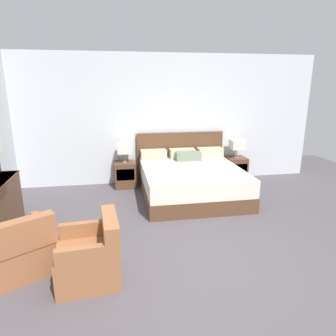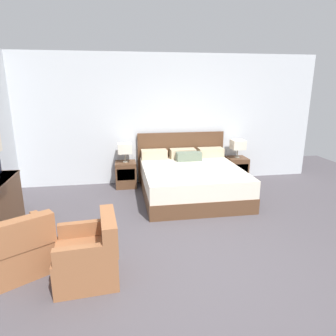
{
  "view_description": "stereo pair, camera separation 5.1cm",
  "coord_description": "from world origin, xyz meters",
  "px_view_note": "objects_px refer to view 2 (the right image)",
  "views": [
    {
      "loc": [
        -0.93,
        -3.08,
        2.17
      ],
      "look_at": [
        -0.05,
        1.95,
        0.75
      ],
      "focal_mm": 32.0,
      "sensor_mm": 36.0,
      "label": 1
    },
    {
      "loc": [
        -0.88,
        -3.09,
        2.17
      ],
      "look_at": [
        -0.05,
        1.95,
        0.75
      ],
      "focal_mm": 32.0,
      "sensor_mm": 36.0,
      "label": 2
    }
  ],
  "objects_px": {
    "nightstand_right": "(236,169)",
    "table_lamp_left": "(125,148)",
    "bed": "(191,180)",
    "nightstand_left": "(126,174)",
    "armchair_by_window": "(20,250)",
    "table_lamp_right": "(238,145)",
    "armchair_companion": "(90,256)"
  },
  "relations": [
    {
      "from": "nightstand_right",
      "to": "table_lamp_right",
      "type": "height_order",
      "value": "table_lamp_right"
    },
    {
      "from": "table_lamp_left",
      "to": "armchair_companion",
      "type": "relative_size",
      "value": 0.54
    },
    {
      "from": "bed",
      "to": "armchair_by_window",
      "type": "xyz_separation_m",
      "value": [
        -2.6,
        -2.19,
        -0.04
      ]
    },
    {
      "from": "nightstand_right",
      "to": "table_lamp_right",
      "type": "xyz_separation_m",
      "value": [
        0.0,
        0.0,
        0.58
      ]
    },
    {
      "from": "table_lamp_left",
      "to": "armchair_companion",
      "type": "bearing_deg",
      "value": -98.75
    },
    {
      "from": "bed",
      "to": "nightstand_right",
      "type": "distance_m",
      "value": 1.49
    },
    {
      "from": "bed",
      "to": "nightstand_right",
      "type": "bearing_deg",
      "value": 30.79
    },
    {
      "from": "table_lamp_left",
      "to": "nightstand_right",
      "type": "bearing_deg",
      "value": -0.03
    },
    {
      "from": "bed",
      "to": "table_lamp_left",
      "type": "bearing_deg",
      "value": 149.19
    },
    {
      "from": "armchair_by_window",
      "to": "armchair_companion",
      "type": "relative_size",
      "value": 1.24
    },
    {
      "from": "nightstand_right",
      "to": "armchair_by_window",
      "type": "bearing_deg",
      "value": -142.8
    },
    {
      "from": "nightstand_left",
      "to": "nightstand_right",
      "type": "height_order",
      "value": "same"
    },
    {
      "from": "nightstand_left",
      "to": "table_lamp_left",
      "type": "xyz_separation_m",
      "value": [
        0.0,
        0.0,
        0.58
      ]
    },
    {
      "from": "table_lamp_right",
      "to": "armchair_by_window",
      "type": "relative_size",
      "value": 0.43
    },
    {
      "from": "table_lamp_right",
      "to": "nightstand_left",
      "type": "bearing_deg",
      "value": -179.97
    },
    {
      "from": "nightstand_right",
      "to": "nightstand_left",
      "type": "bearing_deg",
      "value": 180.0
    },
    {
      "from": "bed",
      "to": "nightstand_left",
      "type": "distance_m",
      "value": 1.49
    },
    {
      "from": "nightstand_right",
      "to": "table_lamp_left",
      "type": "distance_m",
      "value": 2.62
    },
    {
      "from": "nightstand_right",
      "to": "table_lamp_right",
      "type": "distance_m",
      "value": 0.58
    },
    {
      "from": "nightstand_left",
      "to": "armchair_companion",
      "type": "xyz_separation_m",
      "value": [
        -0.5,
        -3.22,
        0.01
      ]
    },
    {
      "from": "nightstand_left",
      "to": "nightstand_right",
      "type": "distance_m",
      "value": 2.55
    },
    {
      "from": "bed",
      "to": "nightstand_right",
      "type": "height_order",
      "value": "bed"
    },
    {
      "from": "nightstand_right",
      "to": "table_lamp_left",
      "type": "relative_size",
      "value": 1.36
    },
    {
      "from": "table_lamp_right",
      "to": "bed",
      "type": "bearing_deg",
      "value": -149.16
    },
    {
      "from": "table_lamp_left",
      "to": "armchair_companion",
      "type": "height_order",
      "value": "table_lamp_left"
    },
    {
      "from": "table_lamp_right",
      "to": "nightstand_right",
      "type": "bearing_deg",
      "value": -90.0
    },
    {
      "from": "nightstand_left",
      "to": "armchair_companion",
      "type": "bearing_deg",
      "value": -98.75
    },
    {
      "from": "table_lamp_left",
      "to": "armchair_by_window",
      "type": "height_order",
      "value": "table_lamp_left"
    },
    {
      "from": "bed",
      "to": "table_lamp_left",
      "type": "height_order",
      "value": "bed"
    },
    {
      "from": "nightstand_left",
      "to": "armchair_by_window",
      "type": "relative_size",
      "value": 0.59
    },
    {
      "from": "nightstand_left",
      "to": "armchair_by_window",
      "type": "height_order",
      "value": "armchair_by_window"
    },
    {
      "from": "nightstand_left",
      "to": "armchair_companion",
      "type": "distance_m",
      "value": 3.26
    }
  ]
}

